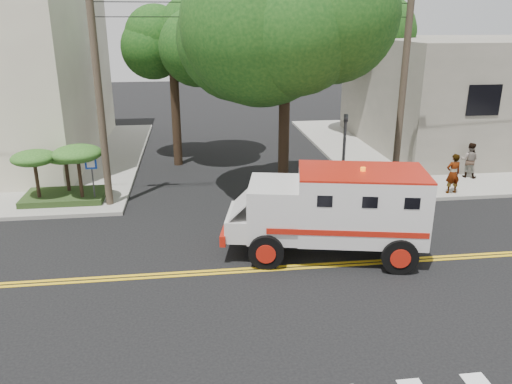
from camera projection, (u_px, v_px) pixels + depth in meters
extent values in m
plane|color=black|center=(272.00, 269.00, 15.01)|extent=(100.00, 100.00, 0.00)
cube|color=gray|center=(462.00, 146.00, 29.29)|extent=(17.00, 17.00, 0.15)
cube|color=slate|center=(489.00, 92.00, 28.94)|extent=(14.00, 12.00, 6.00)
cylinder|color=#382D23|center=(99.00, 94.00, 18.49)|extent=(0.28, 0.28, 9.00)
cylinder|color=#382D23|center=(403.00, 88.00, 20.13)|extent=(0.28, 0.28, 9.00)
cylinder|color=black|center=(284.00, 114.00, 20.15)|extent=(0.44, 0.44, 7.00)
sphere|color=#0F3810|center=(286.00, 23.00, 19.01)|extent=(5.32, 5.32, 5.32)
sphere|color=#0F3810|center=(321.00, 6.00, 18.25)|extent=(4.56, 4.56, 4.56)
cylinder|color=black|center=(176.00, 111.00, 24.98)|extent=(0.44, 0.44, 5.60)
sphere|color=#0F3810|center=(173.00, 53.00, 24.07)|extent=(3.92, 3.92, 3.92)
sphere|color=#0F3810|center=(190.00, 44.00, 23.51)|extent=(3.36, 3.36, 3.36)
cylinder|color=black|center=(369.00, 92.00, 30.08)|extent=(0.44, 0.44, 5.95)
sphere|color=#0F3810|center=(373.00, 41.00, 29.11)|extent=(4.20, 4.20, 4.20)
sphere|color=#0F3810|center=(393.00, 33.00, 28.51)|extent=(3.60, 3.60, 3.60)
cylinder|color=#3F3F42|center=(343.00, 158.00, 20.14)|extent=(0.12, 0.12, 3.60)
imported|color=#3F3F42|center=(345.00, 125.00, 19.70)|extent=(0.15, 0.18, 0.90)
cylinder|color=#3F3F42|center=(93.00, 183.00, 19.74)|extent=(0.06, 0.06, 2.00)
cube|color=#0C33A5|center=(91.00, 163.00, 19.42)|extent=(0.45, 0.03, 0.45)
cube|color=#1E3314|center=(65.00, 196.00, 20.38)|extent=(3.20, 2.00, 0.24)
cylinder|color=black|center=(37.00, 179.00, 19.71)|extent=(0.14, 0.14, 1.52)
ellipsoid|color=#1A4815|center=(34.00, 158.00, 19.43)|extent=(1.73, 1.73, 0.60)
cylinder|color=black|center=(67.00, 175.00, 20.51)|extent=(0.14, 0.14, 1.36)
ellipsoid|color=#1A4815|center=(65.00, 157.00, 20.26)|extent=(1.55, 1.55, 0.54)
cylinder|color=black|center=(80.00, 177.00, 19.70)|extent=(0.14, 0.14, 1.68)
ellipsoid|color=#1A4815|center=(77.00, 154.00, 19.39)|extent=(1.91, 1.91, 0.66)
cube|color=silver|center=(360.00, 205.00, 15.33)|extent=(4.20, 2.98, 2.06)
cube|color=silver|center=(275.00, 208.00, 15.58)|extent=(1.97, 2.43, 1.66)
cube|color=black|center=(250.00, 194.00, 15.49)|extent=(0.40, 1.64, 0.69)
cube|color=silver|center=(242.00, 222.00, 15.82)|extent=(1.26, 2.10, 0.69)
cube|color=#A9190D|center=(227.00, 228.00, 15.93)|extent=(0.60, 2.10, 0.34)
cube|color=#A9190D|center=(363.00, 172.00, 14.99)|extent=(4.20, 2.98, 0.06)
cylinder|color=black|center=(266.00, 252.00, 14.88)|extent=(1.12, 0.53, 1.08)
cylinder|color=black|center=(270.00, 224.00, 16.95)|extent=(1.12, 0.53, 1.08)
cylinder|color=black|center=(399.00, 256.00, 14.60)|extent=(1.12, 0.53, 1.08)
cylinder|color=black|center=(387.00, 227.00, 16.67)|extent=(1.12, 0.53, 1.08)
imported|color=gray|center=(453.00, 174.00, 20.89)|extent=(0.64, 0.43, 1.71)
imported|color=gray|center=(469.00, 160.00, 23.03)|extent=(1.01, 0.97, 1.64)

